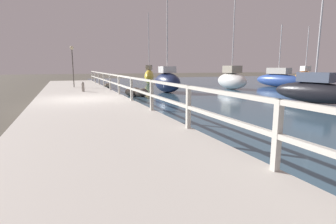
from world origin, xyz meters
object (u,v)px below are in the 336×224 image
object	(u,v)px
dock_lamp	(72,56)
sailboat_yellow	(149,76)
mooring_bollard	(83,87)
sailboat_black	(314,90)
sailboat_orange	(305,76)
sailboat_navy	(167,81)
sailboat_white	(232,79)
sailboat_blue	(278,79)

from	to	relation	value
dock_lamp	sailboat_yellow	distance (m)	11.09
mooring_bollard	sailboat_black	world-z (taller)	sailboat_black
dock_lamp	sailboat_yellow	world-z (taller)	sailboat_yellow
dock_lamp	sailboat_orange	bearing A→B (deg)	4.11
sailboat_navy	sailboat_yellow	size ratio (longest dim) A/B	1.03
dock_lamp	mooring_bollard	bearing A→B (deg)	-84.15
sailboat_orange	sailboat_yellow	distance (m)	18.16
sailboat_black	sailboat_white	bearing A→B (deg)	74.66
sailboat_navy	sailboat_black	xyz separation A→B (m)	(5.07, -8.14, -0.16)
mooring_bollard	sailboat_white	size ratio (longest dim) A/B	0.08
dock_lamp	sailboat_yellow	bearing A→B (deg)	41.45
mooring_bollard	sailboat_white	bearing A→B (deg)	7.61
mooring_bollard	sailboat_navy	world-z (taller)	sailboat_navy
mooring_bollard	sailboat_yellow	size ratio (longest dim) A/B	0.08
sailboat_yellow	sailboat_black	world-z (taller)	sailboat_yellow
mooring_bollard	sailboat_blue	distance (m)	17.96
sailboat_navy	sailboat_black	bearing A→B (deg)	-60.28
dock_lamp	sailboat_yellow	xyz separation A→B (m)	(8.21, 7.25, -1.78)
sailboat_white	sailboat_blue	bearing A→B (deg)	5.67
sailboat_black	sailboat_navy	bearing A→B (deg)	113.47
sailboat_navy	sailboat_white	bearing A→B (deg)	4.20
sailboat_orange	sailboat_white	bearing A→B (deg)	-146.40
mooring_bollard	sailboat_orange	xyz separation A→B (m)	(25.15, 5.68, 0.14)
sailboat_blue	dock_lamp	bearing A→B (deg)	168.43
mooring_bollard	sailboat_yellow	distance (m)	13.57
sailboat_navy	dock_lamp	bearing A→B (deg)	153.21
sailboat_orange	sailboat_navy	xyz separation A→B (m)	(-19.16, -4.75, 0.02)
sailboat_orange	sailboat_black	distance (m)	19.09
sailboat_navy	sailboat_yellow	bearing A→B (deg)	77.62
sailboat_blue	sailboat_orange	bearing A→B (deg)	18.44
dock_lamp	sailboat_blue	bearing A→B (deg)	-4.99
mooring_bollard	sailboat_black	bearing A→B (deg)	-33.08
sailboat_blue	sailboat_yellow	size ratio (longest dim) A/B	0.75
sailboat_yellow	sailboat_white	size ratio (longest dim) A/B	0.98
sailboat_orange	sailboat_yellow	size ratio (longest dim) A/B	0.84
sailboat_orange	sailboat_black	size ratio (longest dim) A/B	1.15
sailboat_orange	mooring_bollard	bearing A→B (deg)	-151.00
dock_lamp	sailboat_black	xyz separation A→B (m)	(11.46, -11.06, -1.99)
mooring_bollard	sailboat_black	size ratio (longest dim) A/B	0.11
sailboat_yellow	sailboat_white	bearing A→B (deg)	-43.41
dock_lamp	sailboat_orange	world-z (taller)	sailboat_orange
mooring_bollard	sailboat_navy	size ratio (longest dim) A/B	0.08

